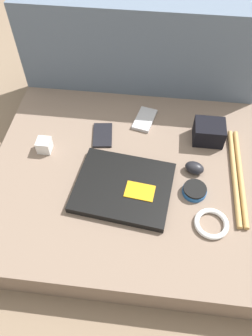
{
  "coord_description": "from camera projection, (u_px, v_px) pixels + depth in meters",
  "views": [
    {
      "loc": [
        0.08,
        -0.65,
        0.99
      ],
      "look_at": [
        0.0,
        0.0,
        0.14
      ],
      "focal_mm": 35.0,
      "sensor_mm": 36.0,
      "label": 1
    }
  ],
  "objects": [
    {
      "name": "ground_plane",
      "position": [
        126.0,
        191.0,
        1.18
      ],
      "size": [
        8.0,
        8.0,
        0.0
      ],
      "primitive_type": "plane",
      "color": "#7A6651"
    },
    {
      "name": "couch_seat",
      "position": [
        126.0,
        182.0,
        1.13
      ],
      "size": [
        0.91,
        0.78,
        0.12
      ],
      "color": "#7A6656",
      "rests_on": "ground_plane"
    },
    {
      "name": "couch_backrest",
      "position": [
        140.0,
        56.0,
        1.29
      ],
      "size": [
        0.91,
        0.2,
        0.46
      ],
      "color": "slate",
      "rests_on": "ground_plane"
    },
    {
      "name": "laptop",
      "position": [
        124.0,
        187.0,
        1.03
      ],
      "size": [
        0.33,
        0.28,
        0.03
      ],
      "rotation": [
        0.0,
        0.0,
        -0.12
      ],
      "color": "black",
      "rests_on": "couch_seat"
    },
    {
      "name": "computer_mouse",
      "position": [
        194.0,
        168.0,
        1.07
      ],
      "size": [
        0.07,
        0.06,
        0.04
      ],
      "rotation": [
        0.0,
        0.0,
        -0.31
      ],
      "color": "black",
      "rests_on": "couch_seat"
    },
    {
      "name": "speaker_puck",
      "position": [
        195.0,
        190.0,
        1.03
      ],
      "size": [
        0.08,
        0.08,
        0.02
      ],
      "color": "#1E569E",
      "rests_on": "couch_seat"
    },
    {
      "name": "phone_silver",
      "position": [
        103.0,
        135.0,
        1.18
      ],
      "size": [
        0.08,
        0.12,
        0.01
      ],
      "rotation": [
        0.0,
        0.0,
        0.13
      ],
      "color": "black",
      "rests_on": "couch_seat"
    },
    {
      "name": "phone_black",
      "position": [
        145.0,
        119.0,
        1.23
      ],
      "size": [
        0.09,
        0.13,
        0.01
      ],
      "rotation": [
        0.0,
        0.0,
        -0.23
      ],
      "color": "#B7B7BC",
      "rests_on": "couch_seat"
    },
    {
      "name": "camera_pouch",
      "position": [
        209.0,
        132.0,
        1.15
      ],
      "size": [
        0.11,
        0.09,
        0.07
      ],
      "color": "black",
      "rests_on": "couch_seat"
    },
    {
      "name": "charger_brick",
      "position": [
        44.0,
        145.0,
        1.13
      ],
      "size": [
        0.05,
        0.05,
        0.05
      ],
      "color": "silver",
      "rests_on": "couch_seat"
    },
    {
      "name": "cable_coil",
      "position": [
        211.0,
        224.0,
        0.96
      ],
      "size": [
        0.1,
        0.1,
        0.02
      ],
      "color": "white",
      "rests_on": "couch_seat"
    },
    {
      "name": "drumstick_pair",
      "position": [
        237.0,
        175.0,
        1.07
      ],
      "size": [
        0.04,
        0.39,
        0.02
      ],
      "rotation": [
        0.0,
        0.0,
        0.0
      ],
      "color": "tan",
      "rests_on": "couch_seat"
    }
  ]
}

